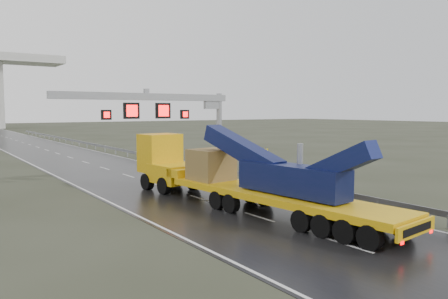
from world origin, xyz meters
TOP-DOWN VIEW (x-y plane):
  - ground at (0.00, 0.00)m, footprint 400.00×400.00m
  - road at (0.00, 40.00)m, footprint 11.00×200.00m
  - guardrail at (6.10, 30.00)m, footprint 0.20×140.00m
  - sign_gantry at (2.10, 17.99)m, footprint 14.90×1.20m
  - heavy_haul_truck at (0.51, 8.00)m, footprint 4.97×20.76m
  - exit_sign_pair at (7.76, 13.25)m, footprint 1.55×0.24m
  - striped_barrier at (7.17, 20.00)m, footprint 0.76×0.53m

SIDE VIEW (x-z plane):
  - ground at x=0.00m, z-range 0.00..0.00m
  - road at x=0.00m, z-range 0.00..0.02m
  - striped_barrier at x=7.17m, z-range 0.00..1.17m
  - guardrail at x=6.10m, z-range 0.00..1.40m
  - exit_sign_pair at x=7.76m, z-range 0.53..3.20m
  - heavy_haul_truck at x=0.51m, z-range -0.54..4.29m
  - sign_gantry at x=2.10m, z-range 1.90..9.33m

